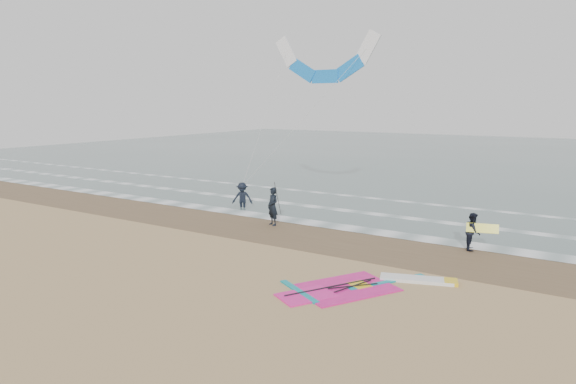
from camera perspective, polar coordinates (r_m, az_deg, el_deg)
The scene contains 11 objects.
ground at distance 19.36m, azimuth -3.99°, elevation -9.03°, with size 120.00×120.00×0.00m, color tan.
sea_water at distance 64.00m, azimuth 22.23°, elevation 3.56°, with size 120.00×80.00×0.02m, color #47605E.
wet_sand_band at distance 24.25m, azimuth 4.41°, elevation -5.11°, with size 120.00×5.00×0.01m, color brown.
foam_waterline at distance 28.14m, azimuth 8.63°, elevation -3.03°, with size 120.00×9.15×0.02m.
windsurf_rig at distance 18.18m, azimuth 8.62°, elevation -10.29°, with size 5.50×5.20×0.13m.
person_standing at distance 26.46m, azimuth -1.70°, elevation -1.61°, with size 0.73×0.48×1.99m, color black.
person_walking at distance 23.46m, azimuth 19.85°, elevation -4.15°, with size 0.79×0.62×1.63m, color black.
person_wading at distance 30.93m, azimuth -5.11°, elevation -0.04°, with size 1.23×0.71×1.90m, color black.
held_pole at distance 26.21m, azimuth -1.16°, elevation -0.69°, with size 0.17×0.86×1.82m.
carried_kiteboard at distance 23.24m, azimuth 20.79°, elevation -3.79°, with size 1.30×0.51×0.39m.
surf_kite at distance 31.67m, azimuth 4.11°, elevation 14.09°, with size 7.13×3.72×9.08m.
Camera 1 is at (10.83, -14.77, 6.28)m, focal length 32.00 mm.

